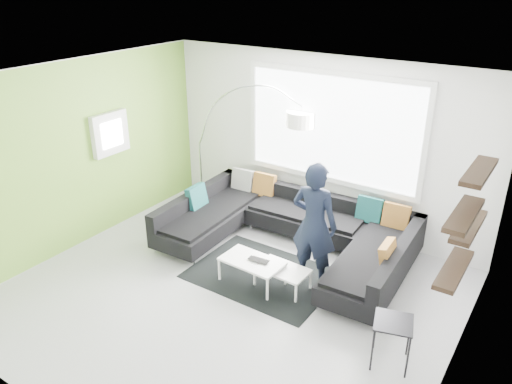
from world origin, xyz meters
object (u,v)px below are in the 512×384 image
(coffee_table, at_px, (267,274))
(person, at_px, (314,224))
(side_table, at_px, (391,342))
(laptop, at_px, (257,262))
(arc_lamp, at_px, (200,144))
(sectional_sofa, at_px, (286,234))

(coffee_table, relative_size, person, 0.63)
(side_table, xyz_separation_m, person, (-1.45, 0.94, 0.59))
(coffee_table, xyz_separation_m, side_table, (1.89, -0.49, 0.10))
(laptop, bearing_deg, side_table, -16.88)
(arc_lamp, height_order, side_table, arc_lamp)
(coffee_table, relative_size, arc_lamp, 0.48)
(sectional_sofa, height_order, laptop, sectional_sofa)
(side_table, distance_m, person, 1.83)
(coffee_table, relative_size, side_table, 1.98)
(sectional_sofa, relative_size, side_table, 6.61)
(sectional_sofa, distance_m, arc_lamp, 2.47)
(sectional_sofa, bearing_deg, arc_lamp, 159.36)
(side_table, distance_m, laptop, 2.05)
(arc_lamp, distance_m, laptop, 2.94)
(coffee_table, distance_m, side_table, 1.96)
(coffee_table, bearing_deg, person, 47.58)
(arc_lamp, xyz_separation_m, side_table, (4.32, -2.07, -0.85))
(laptop, bearing_deg, coffee_table, 28.64)
(arc_lamp, bearing_deg, person, -30.17)
(sectional_sofa, height_order, coffee_table, sectional_sofa)
(coffee_table, bearing_deg, sectional_sofa, 105.67)
(person, relative_size, laptop, 5.56)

